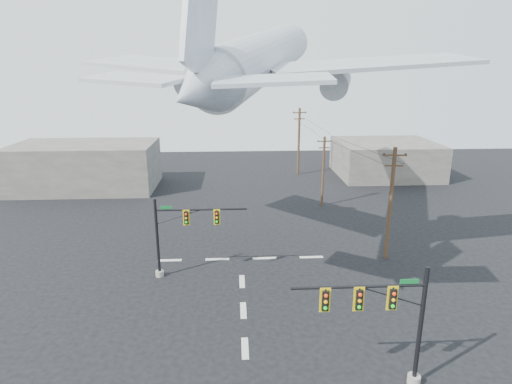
{
  "coord_description": "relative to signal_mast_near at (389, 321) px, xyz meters",
  "views": [
    {
      "loc": [
        -0.48,
        -21.11,
        15.62
      ],
      "look_at": [
        0.9,
        5.0,
        7.94
      ],
      "focal_mm": 30.0,
      "sensor_mm": 36.0,
      "label": 1
    }
  ],
  "objects": [
    {
      "name": "utility_pole_c",
      "position": [
        2.23,
        44.44,
        1.44
      ],
      "size": [
        2.02,
        0.41,
        9.89
      ],
      "rotation": [
        0.0,
        0.0,
        0.14
      ],
      "color": "#4D3221",
      "rests_on": "ground"
    },
    {
      "name": "ground",
      "position": [
        -6.92,
        3.35,
        -3.74
      ],
      "size": [
        120.0,
        120.0,
        0.0
      ],
      "primitive_type": "plane",
      "color": "black",
      "rests_on": "ground"
    },
    {
      "name": "signal_mast_near",
      "position": [
        0.0,
        0.0,
        0.0
      ],
      "size": [
        6.79,
        0.72,
        6.58
      ],
      "color": "gray",
      "rests_on": "ground"
    },
    {
      "name": "signal_mast_far",
      "position": [
        -11.75,
        12.53,
        -0.31
      ],
      "size": [
        7.12,
        0.69,
        6.29
      ],
      "color": "gray",
      "rests_on": "ground"
    },
    {
      "name": "utility_pole_a",
      "position": [
        5.32,
        14.83,
        1.25
      ],
      "size": [
        1.91,
        0.32,
        9.53
      ],
      "rotation": [
        0.0,
        0.0,
        -0.1
      ],
      "color": "#4D3221",
      "rests_on": "ground"
    },
    {
      "name": "airliner",
      "position": [
        -5.06,
        16.21,
        12.51
      ],
      "size": [
        29.75,
        32.13,
        8.6
      ],
      "rotation": [
        0.0,
        -0.14,
        1.27
      ],
      "color": "#B7BBC4"
    },
    {
      "name": "lane_markings",
      "position": [
        -6.92,
        8.69,
        -3.73
      ],
      "size": [
        14.0,
        21.2,
        0.01
      ],
      "color": "beige",
      "rests_on": "ground"
    },
    {
      "name": "building_left",
      "position": [
        -26.92,
        38.35,
        -0.74
      ],
      "size": [
        18.0,
        10.0,
        6.0
      ],
      "primitive_type": "cube",
      "color": "slate",
      "rests_on": "ground"
    },
    {
      "name": "power_lines",
      "position": [
        3.26,
        29.58,
        4.53
      ],
      "size": [
        4.87,
        29.62,
        0.19
      ],
      "color": "black"
    },
    {
      "name": "utility_pole_b",
      "position": [
        2.77,
        29.24,
        0.52
      ],
      "size": [
        1.65,
        0.27,
        8.13
      ],
      "rotation": [
        0.0,
        0.0,
        0.01
      ],
      "color": "#4D3221",
      "rests_on": "ground"
    },
    {
      "name": "building_right",
      "position": [
        15.08,
        43.35,
        -1.24
      ],
      "size": [
        14.0,
        12.0,
        5.0
      ],
      "primitive_type": "cube",
      "color": "slate",
      "rests_on": "ground"
    }
  ]
}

